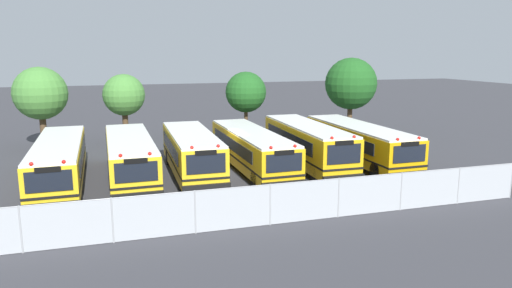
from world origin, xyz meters
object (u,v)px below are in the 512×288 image
object	(u,v)px
school_bus_5	(358,142)
tree_3	(351,83)
tree_1	(125,96)
school_bus_4	(307,144)
tree_0	(39,94)
tree_2	(247,93)
school_bus_0	(59,161)
school_bus_3	(252,148)
school_bus_2	(192,152)
school_bus_1	(130,156)

from	to	relation	value
school_bus_5	tree_3	distance (m)	12.51
school_bus_5	tree_1	size ratio (longest dim) A/B	2.03
school_bus_5	tree_3	size ratio (longest dim) A/B	1.67
school_bus_4	tree_1	distance (m)	15.70
school_bus_5	tree_0	size ratio (longest dim) A/B	1.82
tree_1	tree_2	size ratio (longest dim) A/B	0.97
school_bus_0	school_bus_5	world-z (taller)	school_bus_5
school_bus_5	school_bus_3	bearing A→B (deg)	-2.21
tree_1	school_bus_4	bearing A→B (deg)	-46.98
school_bus_2	tree_0	size ratio (longest dim) A/B	1.59
school_bus_4	tree_0	distance (m)	20.39
school_bus_0	tree_0	size ratio (longest dim) A/B	1.89
school_bus_3	school_bus_5	distance (m)	7.22
tree_0	school_bus_3	bearing A→B (deg)	-40.40
school_bus_1	tree_0	bearing A→B (deg)	-62.87
tree_2	tree_3	world-z (taller)	tree_3
school_bus_1	tree_0	size ratio (longest dim) A/B	1.74
school_bus_1	tree_3	distance (m)	22.65
school_bus_4	tree_3	size ratio (longest dim) A/B	1.55
school_bus_1	tree_3	world-z (taller)	tree_3
school_bus_2	tree_1	distance (m)	11.98
school_bus_3	tree_2	distance (m)	9.54
tree_0	school_bus_5	bearing A→B (deg)	-29.22
school_bus_4	school_bus_3	bearing A→B (deg)	-1.83
school_bus_3	school_bus_5	world-z (taller)	school_bus_5
school_bus_0	tree_1	bearing A→B (deg)	-110.26
school_bus_1	school_bus_4	distance (m)	10.83
school_bus_1	tree_2	size ratio (longest dim) A/B	1.88
tree_0	tree_1	world-z (taller)	tree_0
school_bus_0	school_bus_2	size ratio (longest dim) A/B	1.19
school_bus_4	tree_0	bearing A→B (deg)	-33.19
school_bus_0	tree_3	world-z (taller)	tree_3
tree_0	tree_3	distance (m)	25.61
school_bus_3	school_bus_5	bearing A→B (deg)	177.45
tree_0	tree_3	world-z (taller)	tree_3
tree_0	school_bus_4	bearing A→B (deg)	-34.12
school_bus_2	school_bus_5	bearing A→B (deg)	-179.62
school_bus_0	tree_2	xyz separation A→B (m)	(13.24, 8.91, 2.63)
school_bus_0	tree_1	xyz separation A→B (m)	(3.95, 11.22, 2.44)
school_bus_0	school_bus_4	bearing A→B (deg)	178.61
tree_3	tree_0	bearing A→B (deg)	179.03
tree_0	tree_3	xyz separation A→B (m)	(25.60, -0.43, 0.28)
school_bus_0	tree_2	distance (m)	16.17
school_bus_3	school_bus_5	size ratio (longest dim) A/B	1.00
tree_0	tree_1	bearing A→B (deg)	0.14
school_bus_3	tree_2	world-z (taller)	tree_2
tree_0	tree_2	bearing A→B (deg)	-8.44
school_bus_1	school_bus_2	distance (m)	3.51
school_bus_2	school_bus_3	bearing A→B (deg)	-177.59
school_bus_4	tree_0	world-z (taller)	tree_0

